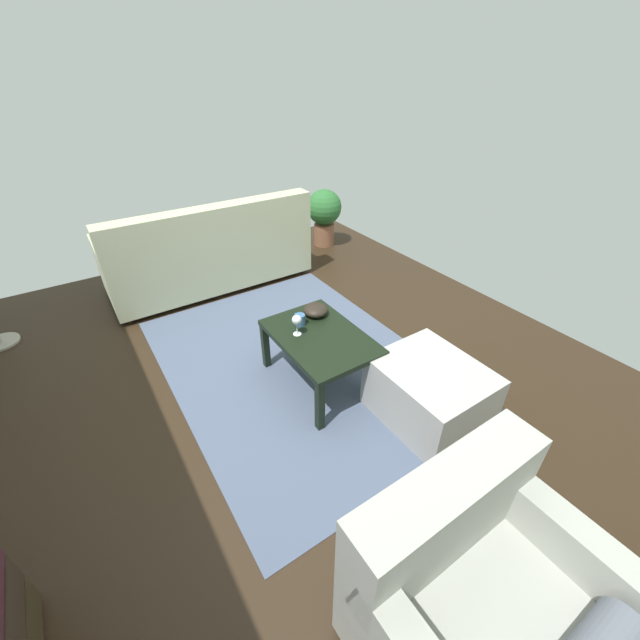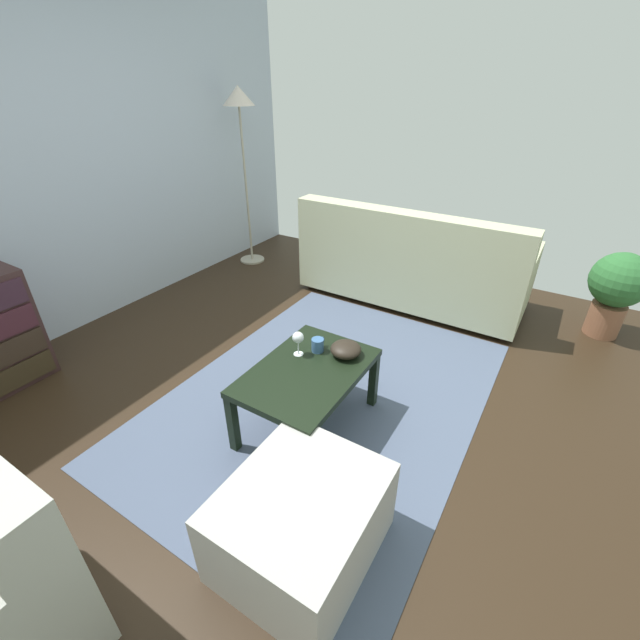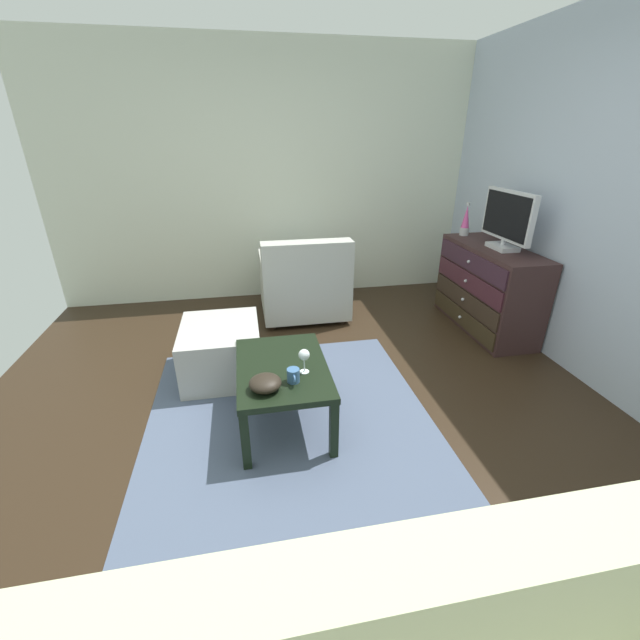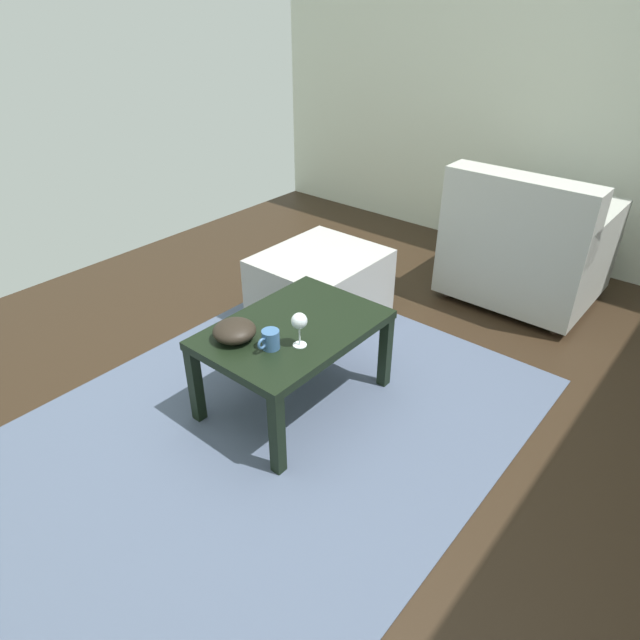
% 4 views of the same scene
% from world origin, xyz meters
% --- Properties ---
extents(ground_plane, '(5.57, 4.83, 0.05)m').
position_xyz_m(ground_plane, '(0.00, 0.00, -0.03)').
color(ground_plane, black).
extents(wall_plain_left, '(0.12, 4.83, 2.64)m').
position_xyz_m(wall_plain_left, '(-2.55, 0.00, 1.32)').
color(wall_plain_left, silver).
rests_on(wall_plain_left, ground_plane).
extents(area_rug, '(2.60, 1.90, 0.01)m').
position_xyz_m(area_rug, '(0.20, -0.20, 0.00)').
color(area_rug, '#4B576F').
rests_on(area_rug, ground_plane).
extents(dresser, '(1.20, 0.49, 0.81)m').
position_xyz_m(dresser, '(-1.18, 1.86, 0.41)').
color(dresser, '#372221').
rests_on(dresser, ground_plane).
extents(tv, '(0.67, 0.18, 0.51)m').
position_xyz_m(tv, '(-1.11, 1.89, 1.08)').
color(tv, silver).
rests_on(tv, dresser).
extents(lava_lamp, '(0.09, 0.09, 0.33)m').
position_xyz_m(lava_lamp, '(-1.67, 1.82, 0.96)').
color(lava_lamp, '#B7B7BC').
rests_on(lava_lamp, dresser).
extents(coffee_table, '(0.83, 0.57, 0.43)m').
position_xyz_m(coffee_table, '(-0.08, -0.24, 0.37)').
color(coffee_table, black).
rests_on(coffee_table, ground_plane).
extents(wine_glass, '(0.07, 0.07, 0.16)m').
position_xyz_m(wine_glass, '(0.02, -0.11, 0.55)').
color(wine_glass, silver).
rests_on(wine_glass, coffee_table).
extents(mug, '(0.11, 0.08, 0.09)m').
position_xyz_m(mug, '(0.12, -0.19, 0.47)').
color(mug, '#39608F').
rests_on(mug, coffee_table).
extents(bowl_decorative, '(0.19, 0.19, 0.08)m').
position_xyz_m(bowl_decorative, '(0.16, -0.36, 0.47)').
color(bowl_decorative, black).
rests_on(bowl_decorative, coffee_table).
extents(armchair, '(0.80, 0.87, 0.86)m').
position_xyz_m(armchair, '(-1.79, 0.16, 0.35)').
color(armchair, '#332319').
rests_on(armchair, ground_plane).
extents(ottoman, '(0.70, 0.60, 0.42)m').
position_xyz_m(ottoman, '(-0.77, -0.66, 0.21)').
color(ottoman, '#AAA9A5').
rests_on(ottoman, ground_plane).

